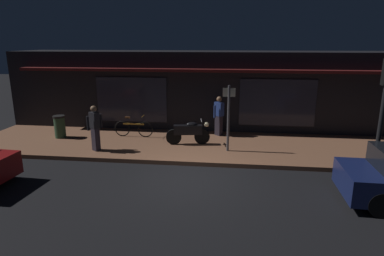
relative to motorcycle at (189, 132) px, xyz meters
name	(u,v)px	position (x,y,z in m)	size (l,w,h in m)	color
ground_plane	(187,178)	(0.35, -2.96, -0.65)	(60.00, 60.00, 0.00)	black
sidewalk_slab	(198,146)	(0.35, 0.04, -0.57)	(18.00, 4.00, 0.15)	brown
storefront_building	(205,90)	(0.35, 3.42, 1.16)	(18.00, 3.30, 3.60)	black
motorcycle	(189,132)	(0.00, 0.00, 0.00)	(1.70, 0.58, 0.97)	black
bicycle_parked	(134,128)	(-2.43, 0.76, -0.14)	(1.66, 0.42, 0.91)	black
person_photographer	(95,127)	(-3.28, -1.17, 0.38)	(0.44, 0.55, 1.67)	#28232D
person_bystander	(219,115)	(1.10, 1.42, 0.38)	(0.47, 0.52, 1.67)	#28232D
sign_post	(228,114)	(1.52, -0.64, 0.86)	(0.44, 0.09, 2.40)	#47474C
trash_bin	(60,126)	(-5.44, 0.28, -0.03)	(0.48, 0.48, 0.93)	#2D4C33
traffic_light_pole	(384,101)	(5.70, -2.88, 1.83)	(0.24, 0.33, 3.60)	black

